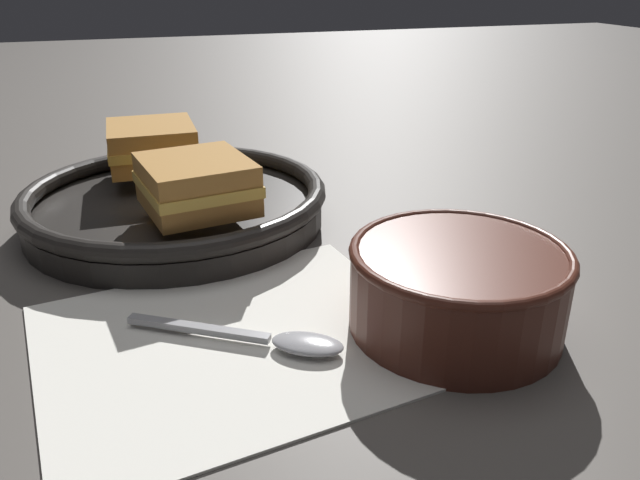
% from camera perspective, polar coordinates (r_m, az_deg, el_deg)
% --- Properties ---
extents(ground_plane, '(4.00, 4.00, 0.00)m').
position_cam_1_polar(ground_plane, '(0.50, -3.74, -5.60)').
color(ground_plane, '#56514C').
extents(napkin, '(0.30, 0.26, 0.00)m').
position_cam_1_polar(napkin, '(0.46, -7.72, -8.85)').
color(napkin, white).
rests_on(napkin, ground_plane).
extents(soup_bowl, '(0.16, 0.16, 0.07)m').
position_cam_1_polar(soup_bowl, '(0.46, 12.45, -3.92)').
color(soup_bowl, '#4C2319').
rests_on(soup_bowl, ground_plane).
extents(spoon, '(0.14, 0.10, 0.01)m').
position_cam_1_polar(spoon, '(0.44, -4.19, -9.09)').
color(spoon, '#9E9EA3').
rests_on(spoon, napkin).
extents(skillet, '(0.31, 0.31, 0.04)m').
position_cam_1_polar(skillet, '(0.66, -13.01, 3.27)').
color(skillet, black).
rests_on(skillet, ground_plane).
extents(sandwich_near_left, '(0.11, 0.12, 0.05)m').
position_cam_1_polar(sandwich_near_left, '(0.58, -11.23, 5.05)').
color(sandwich_near_left, '#B27A38').
rests_on(sandwich_near_left, skillet).
extents(sandwich_near_right, '(0.09, 0.10, 0.05)m').
position_cam_1_polar(sandwich_near_right, '(0.72, -15.10, 8.38)').
color(sandwich_near_right, '#B27A38').
rests_on(sandwich_near_right, skillet).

